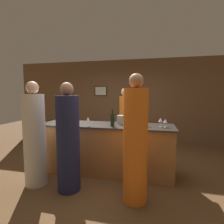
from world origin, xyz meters
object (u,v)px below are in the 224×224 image
guest_0 (68,142)px  wine_bottle_0 (112,120)px  ice_bucket (122,119)px  wine_bottle_1 (76,117)px  guest_1 (35,138)px  bartender (125,125)px  guest_2 (135,144)px

guest_0 → wine_bottle_0: bearing=46.8°
ice_bucket → wine_bottle_1: bearing=-179.6°
guest_1 → ice_bucket: (1.41, 0.95, 0.24)m
bartender → guest_1: bearing=50.6°
guest_2 → ice_bucket: (-0.39, 1.05, 0.20)m
wine_bottle_0 → guest_0: bearing=-133.2°
wine_bottle_1 → guest_2: bearing=-35.9°
guest_0 → wine_bottle_0: size_ratio=5.70×
guest_0 → guest_1: 0.68m
guest_2 → wine_bottle_0: (-0.51, 0.71, 0.24)m
wine_bottle_0 → ice_bucket: size_ratio=1.55×
guest_1 → wine_bottle_1: bearing=68.7°
bartender → guest_0: (-0.70, -1.71, -0.00)m
guest_1 → guest_2: size_ratio=0.96×
wine_bottle_1 → guest_1: bearing=-111.3°
bartender → guest_2: bearing=103.6°
guest_0 → guest_2: bearing=-2.8°
guest_0 → wine_bottle_0: 0.95m
bartender → guest_0: size_ratio=0.98×
guest_1 → ice_bucket: bearing=34.0°
bartender → guest_1: size_ratio=0.96×
guest_0 → ice_bucket: bearing=53.4°
guest_0 → guest_1: bearing=176.6°
wine_bottle_1 → guest_0: bearing=-72.7°
bartender → guest_2: 1.82m
ice_bucket → guest_1: bearing=-146.0°
guest_0 → guest_2: (1.13, -0.06, 0.06)m
bartender → guest_2: (0.43, -1.77, 0.05)m
guest_0 → guest_2: 1.13m
guest_2 → wine_bottle_0: size_ratio=6.03×
guest_1 → guest_2: (1.80, -0.10, 0.04)m
guest_1 → guest_2: 1.81m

